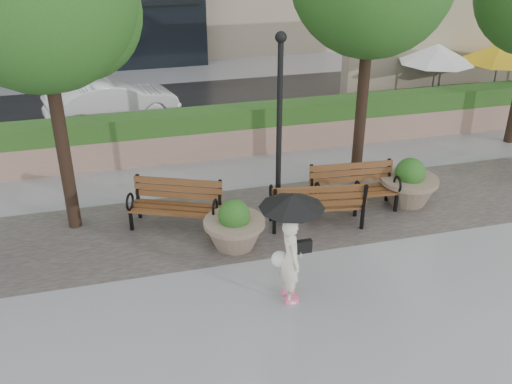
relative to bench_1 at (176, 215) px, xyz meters
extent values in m
plane|color=gray|center=(2.30, -3.15, -0.32)|extent=(100.00, 100.00, 0.00)
cube|color=#383330|center=(2.30, -0.15, -0.31)|extent=(28.00, 3.20, 0.01)
cube|color=#997363|center=(2.30, 3.85, 0.08)|extent=(24.00, 0.80, 0.80)
cube|color=#224818|center=(2.30, 3.85, 0.76)|extent=(24.00, 0.75, 0.55)
cube|color=tan|center=(11.80, 6.85, 1.68)|extent=(10.00, 0.60, 4.00)
cube|color=#224818|center=(11.30, 4.65, 0.13)|extent=(8.00, 0.50, 0.90)
cube|color=black|center=(2.30, 7.85, -0.31)|extent=(40.00, 7.00, 0.00)
cube|color=brown|center=(-0.02, -0.04, 0.17)|extent=(2.06, 1.34, 0.06)
cube|color=brown|center=(0.11, 0.24, 0.51)|extent=(1.87, 0.92, 0.47)
cube|color=black|center=(0.00, -0.01, -0.06)|extent=(2.10, 1.44, 0.51)
torus|color=black|center=(-0.96, 0.15, 0.37)|extent=(0.21, 0.40, 0.41)
torus|color=black|center=(0.76, -0.59, 0.37)|extent=(0.21, 0.40, 0.41)
cube|color=brown|center=(3.02, -0.67, 0.19)|extent=(2.13, 0.93, 0.06)
cube|color=brown|center=(2.97, -0.98, 0.54)|extent=(2.06, 0.45, 0.48)
cube|color=black|center=(3.01, -0.70, -0.05)|extent=(2.15, 1.04, 0.53)
torus|color=black|center=(4.01, -0.61, 0.40)|extent=(0.12, 0.43, 0.42)
torus|color=black|center=(2.09, -0.31, 0.40)|extent=(0.12, 0.43, 0.42)
cube|color=brown|center=(4.10, -0.28, 0.17)|extent=(2.04, 0.76, 0.06)
cube|color=brown|center=(4.13, 0.03, 0.52)|extent=(2.00, 0.30, 0.47)
cube|color=black|center=(4.10, -0.25, -0.06)|extent=(2.05, 0.87, 0.51)
torus|color=black|center=(3.14, -0.40, 0.37)|extent=(0.09, 0.41, 0.41)
torus|color=black|center=(5.02, -0.56, 0.37)|extent=(0.09, 0.41, 0.41)
cylinder|color=#7F6B56|center=(1.07, -1.10, 0.25)|extent=(1.28, 1.28, 0.10)
sphere|color=#194012|center=(1.07, -1.10, 0.43)|extent=(0.66, 0.66, 0.66)
cylinder|color=#7F6B56|center=(5.50, -0.26, 0.29)|extent=(1.37, 1.37, 0.11)
sphere|color=#194012|center=(5.50, -0.26, 0.48)|extent=(0.70, 0.70, 0.70)
cylinder|color=black|center=(2.32, -0.07, 1.69)|extent=(0.12, 0.12, 4.01)
cylinder|color=black|center=(2.32, -0.07, -0.17)|extent=(0.28, 0.28, 0.30)
sphere|color=black|center=(2.32, -0.07, 3.74)|extent=(0.24, 0.24, 0.24)
cylinder|color=black|center=(-2.18, 0.63, 2.00)|extent=(0.28, 0.28, 4.64)
sphere|color=#194012|center=(-1.58, 0.93, 4.19)|extent=(2.62, 2.62, 2.62)
cylinder|color=black|center=(4.88, 1.35, 2.04)|extent=(0.28, 0.28, 4.71)
cylinder|color=black|center=(9.52, 5.65, -0.27)|extent=(0.40, 0.40, 0.10)
cylinder|color=#99999E|center=(9.52, 5.65, 0.78)|extent=(0.06, 0.06, 2.20)
cone|color=white|center=(9.52, 5.65, 1.68)|extent=(2.50, 2.50, 0.60)
cylinder|color=black|center=(11.62, 5.24, -0.27)|extent=(0.40, 0.40, 0.10)
cylinder|color=#99999E|center=(11.62, 5.24, 0.78)|extent=(0.06, 0.06, 2.20)
cone|color=gold|center=(11.62, 5.24, 1.68)|extent=(2.50, 2.50, 0.60)
imported|color=silver|center=(-1.06, 7.38, 0.38)|extent=(4.44, 2.41, 1.39)
imported|color=#F0E9C9|center=(1.64, -3.07, 0.56)|extent=(0.47, 0.66, 1.75)
cube|color=#F2598C|center=(1.65, -2.95, -0.27)|extent=(0.12, 0.25, 0.09)
cube|color=#F2598C|center=(1.64, -3.21, -0.27)|extent=(0.12, 0.25, 0.09)
cube|color=black|center=(1.86, -3.03, 0.72)|extent=(0.13, 0.33, 0.24)
sphere|color=white|center=(1.50, -2.84, 0.39)|extent=(0.31, 0.31, 0.31)
cylinder|color=black|center=(1.65, -3.02, 1.21)|extent=(0.02, 0.02, 0.93)
cone|color=black|center=(1.65, -3.02, 1.65)|extent=(1.13, 1.13, 0.24)
camera|label=1|loc=(-1.11, -11.04, 6.11)|focal=40.00mm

